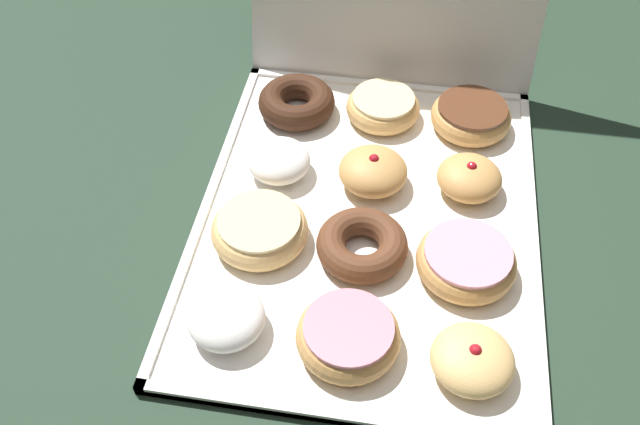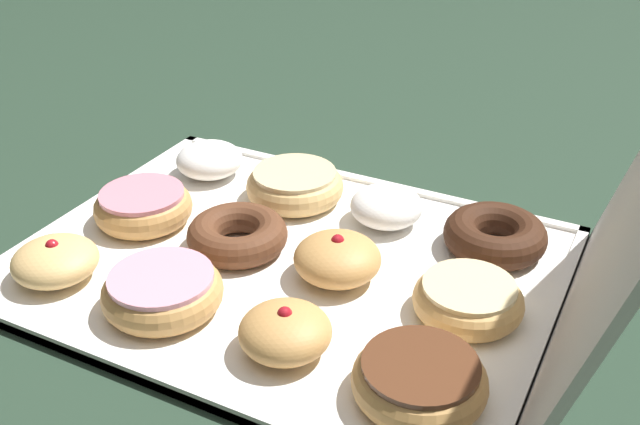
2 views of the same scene
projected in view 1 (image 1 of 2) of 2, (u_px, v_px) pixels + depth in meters
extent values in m
plane|color=#233828|center=(367.00, 222.00, 0.89)|extent=(3.00, 3.00, 0.00)
cube|color=white|center=(367.00, 219.00, 0.88)|extent=(0.43, 0.56, 0.01)
cube|color=white|center=(337.00, 416.00, 0.70)|extent=(0.43, 0.01, 0.01)
cube|color=white|center=(386.00, 87.00, 1.06)|extent=(0.43, 0.01, 0.01)
cube|color=white|center=(210.00, 199.00, 0.90)|extent=(0.01, 0.56, 0.01)
cube|color=white|center=(532.00, 237.00, 0.86)|extent=(0.01, 0.56, 0.01)
ellipsoid|color=white|center=(226.00, 318.00, 0.75)|extent=(0.09, 0.09, 0.04)
torus|color=tan|center=(344.00, 336.00, 0.74)|extent=(0.12, 0.12, 0.04)
cylinder|color=pink|center=(344.00, 327.00, 0.72)|extent=(0.10, 0.10, 0.01)
ellipsoid|color=#E5B770|center=(472.00, 360.00, 0.72)|extent=(0.09, 0.09, 0.04)
sphere|color=#B21923|center=(475.00, 351.00, 0.70)|extent=(0.01, 0.01, 0.01)
torus|color=#E5B770|center=(260.00, 230.00, 0.84)|extent=(0.12, 0.12, 0.04)
cylinder|color=beige|center=(259.00, 221.00, 0.82)|extent=(0.10, 0.10, 0.01)
torus|color=#59331E|center=(359.00, 245.00, 0.82)|extent=(0.11, 0.11, 0.04)
torus|color=tan|center=(466.00, 262.00, 0.81)|extent=(0.12, 0.12, 0.04)
cylinder|color=pink|center=(468.00, 253.00, 0.79)|extent=(0.10, 0.10, 0.01)
ellipsoid|color=white|center=(279.00, 161.00, 0.92)|extent=(0.09, 0.09, 0.04)
ellipsoid|color=tan|center=(373.00, 171.00, 0.90)|extent=(0.09, 0.09, 0.05)
sphere|color=#B21923|center=(374.00, 159.00, 0.88)|extent=(0.01, 0.01, 0.01)
ellipsoid|color=tan|center=(469.00, 178.00, 0.89)|extent=(0.09, 0.09, 0.04)
sphere|color=#B21923|center=(472.00, 167.00, 0.88)|extent=(0.01, 0.01, 0.01)
torus|color=#381E11|center=(297.00, 102.00, 1.00)|extent=(0.11, 0.11, 0.04)
torus|color=tan|center=(382.00, 108.00, 1.00)|extent=(0.11, 0.11, 0.03)
cylinder|color=beige|center=(383.00, 99.00, 0.99)|extent=(0.09, 0.09, 0.01)
torus|color=tan|center=(471.00, 117.00, 0.98)|extent=(0.12, 0.12, 0.04)
cylinder|color=#59331E|center=(473.00, 108.00, 0.97)|extent=(0.10, 0.10, 0.01)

